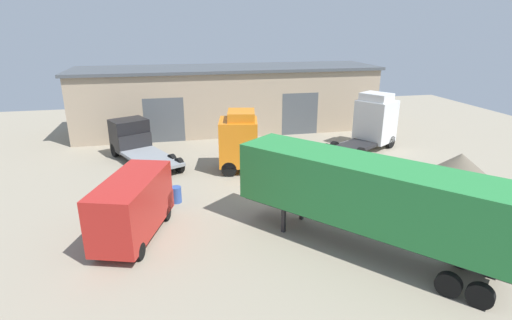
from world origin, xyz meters
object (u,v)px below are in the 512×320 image
Objects in this scene: oil_drum at (176,195)px; tractor_unit_orange at (246,143)px; flatbed_truck_black at (135,141)px; gravel_pile at (460,168)px; tractor_unit_white at (372,123)px; container_trailer_green at (365,194)px; delivery_van_red at (134,205)px.

tractor_unit_orange is at bearing 41.81° from oil_drum.
flatbed_truck_black is 1.58× the size of gravel_pile.
tractor_unit_orange is 13.17m from gravel_pile.
tractor_unit_white is 1.03× the size of tractor_unit_orange.
flatbed_truck_black is 21.36m from gravel_pile.
gravel_pile is at bearing 169.23° from tractor_unit_orange.
tractor_unit_orange reaches higher than gravel_pile.
gravel_pile is at bearing -98.24° from container_trailer_green.
container_trailer_green is (-7.48, -13.53, 0.54)m from tractor_unit_white.
tractor_unit_white is at bearing -40.51° from delivery_van_red.
flatbed_truck_black is at bearing -5.48° from container_trailer_green.
container_trailer_green is at bearing -90.72° from delivery_van_red.
delivery_van_red is 6.31× the size of oil_drum.
oil_drum is (-16.84, 0.71, -0.48)m from gravel_pile.
tractor_unit_white is 10.84m from tractor_unit_orange.
container_trailer_green is 17.88m from flatbed_truck_black.
tractor_unit_orange is 1.18× the size of delivery_van_red.
container_trailer_green reaches higher than flatbed_truck_black.
oil_drum is (1.86, 3.25, -1.07)m from delivery_van_red.
tractor_unit_orange is 7.42× the size of oil_drum.
tractor_unit_orange is 6.36m from oil_drum.
tractor_unit_orange reaches higher than container_trailer_green.
tractor_unit_white is at bearing -119.84° from flatbed_truck_black.
tractor_unit_white is at bearing 102.88° from gravel_pile.
tractor_unit_white is 19.82m from delivery_van_red.
gravel_pile is (9.26, 5.76, -1.61)m from container_trailer_green.
container_trailer_green reaches higher than gravel_pile.
gravel_pile reaches higher than oil_drum.
tractor_unit_orange is (-10.44, -2.92, -0.13)m from tractor_unit_white.
delivery_van_red is at bearing 178.63° from tractor_unit_white.
container_trailer_green is 2.20× the size of gravel_pile.
oil_drum is (2.57, -8.20, -0.86)m from flatbed_truck_black.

